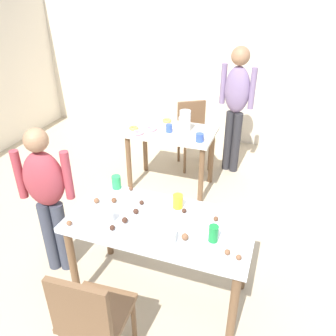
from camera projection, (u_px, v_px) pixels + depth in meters
name	position (u px, v px, depth m)	size (l,w,h in m)	color
ground_plane	(158.00, 285.00, 2.94)	(6.40, 6.40, 0.00)	tan
wall_back	(237.00, 57.00, 4.94)	(6.40, 0.10, 2.60)	beige
dining_table_near	(160.00, 231.00, 2.57)	(1.36, 0.68, 0.75)	silver
dining_table_far	(171.00, 140.00, 4.05)	(1.01, 0.62, 0.75)	silver
chair_near_table	(91.00, 316.00, 2.11)	(0.42, 0.42, 0.87)	brown
chair_far_table	(193.00, 130.00, 4.63)	(0.55, 0.55, 0.87)	brown
person_girl_near	(47.00, 193.00, 2.75)	(0.45, 0.29, 1.35)	#383D4C
person_adult_far	(236.00, 100.00, 4.23)	(0.45, 0.27, 1.62)	#28282D
mixing_bowl	(161.00, 236.00, 2.30)	(0.20, 0.20, 0.08)	white
soda_can	(213.00, 234.00, 2.30)	(0.07, 0.07, 0.12)	#198438
fork_near	(211.00, 210.00, 2.62)	(0.17, 0.02, 0.01)	silver
cup_near_0	(109.00, 216.00, 2.48)	(0.07, 0.07, 0.11)	white
cup_near_1	(178.00, 201.00, 2.64)	(0.08, 0.08, 0.11)	yellow
cup_near_2	(116.00, 182.00, 2.88)	(0.08, 0.08, 0.11)	green
cake_ball_0	(125.00, 220.00, 2.49)	(0.05, 0.05, 0.05)	#3D2319
cake_ball_1	(216.00, 219.00, 2.51)	(0.04, 0.04, 0.04)	brown
cake_ball_2	(184.00, 211.00, 2.59)	(0.04, 0.04, 0.04)	#3D2319
cake_ball_3	(227.00, 252.00, 2.20)	(0.04, 0.04, 0.04)	brown
cake_ball_4	(69.00, 223.00, 2.46)	(0.04, 0.04, 0.04)	brown
cake_ball_5	(131.00, 188.00, 2.86)	(0.04, 0.04, 0.04)	brown
cake_ball_6	(114.00, 200.00, 2.71)	(0.04, 0.04, 0.04)	brown
cake_ball_7	(239.00, 257.00, 2.16)	(0.04, 0.04, 0.04)	brown
cake_ball_8	(136.00, 211.00, 2.58)	(0.04, 0.04, 0.04)	#3D2319
cake_ball_9	(142.00, 202.00, 2.69)	(0.04, 0.04, 0.04)	#3D2319
cake_ball_10	(96.00, 201.00, 2.70)	(0.04, 0.04, 0.04)	brown
cake_ball_11	(112.00, 228.00, 2.42)	(0.04, 0.04, 0.04)	#3D2319
cake_ball_12	(185.00, 237.00, 2.32)	(0.05, 0.05, 0.05)	brown
pitcher_far	(185.00, 121.00, 3.91)	(0.13, 0.13, 0.24)	white
cup_far_0	(182.00, 122.00, 4.07)	(0.08, 0.08, 0.11)	white
cup_far_1	(169.00, 128.00, 3.92)	(0.07, 0.07, 0.09)	#3351B2
cup_far_2	(200.00, 138.00, 3.69)	(0.09, 0.09, 0.09)	#3351B2
donut_far_0	(176.00, 138.00, 3.77)	(0.10, 0.10, 0.03)	white
donut_far_1	(138.00, 133.00, 3.88)	(0.12, 0.12, 0.04)	pink
donut_far_2	(167.00, 121.00, 4.21)	(0.11, 0.11, 0.03)	gold
donut_far_3	(134.00, 128.00, 4.00)	(0.11, 0.11, 0.03)	gold
donut_far_4	(151.00, 129.00, 3.98)	(0.13, 0.13, 0.04)	pink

